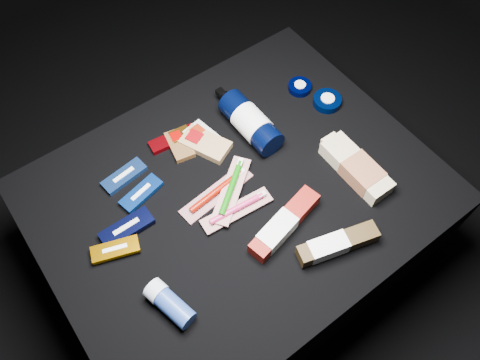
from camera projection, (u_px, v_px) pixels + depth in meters
ground at (238, 251)px, 1.53m from camera, size 3.00×3.00×0.00m
cloth_table at (238, 224)px, 1.36m from camera, size 0.98×0.78×0.40m
luna_bar_0 at (124, 176)px, 1.20m from camera, size 0.12×0.06×0.02m
luna_bar_1 at (141, 193)px, 1.17m from camera, size 0.12×0.07×0.02m
luna_bar_2 at (127, 228)px, 1.12m from camera, size 0.13×0.05×0.02m
luna_bar_3 at (115, 249)px, 1.09m from camera, size 0.12×0.08×0.01m
clif_bar_0 at (179, 144)px, 1.25m from camera, size 0.07×0.11×0.02m
clif_bar_1 at (204, 138)px, 1.26m from camera, size 0.08×0.12×0.02m
clif_bar_2 at (204, 143)px, 1.25m from camera, size 0.12×0.15×0.02m
power_bar at (176, 138)px, 1.26m from camera, size 0.13×0.06×0.02m
lotion_bottle at (251, 122)px, 1.25m from camera, size 0.08×0.25×0.08m
cream_tin_upper at (300, 87)px, 1.35m from camera, size 0.07×0.07×0.02m
cream_tin_lower at (327, 101)px, 1.32m from camera, size 0.08×0.08×0.02m
bodywash_bottle at (357, 169)px, 1.19m from camera, size 0.08×0.22×0.04m
deodorant_stick at (169, 303)px, 1.01m from camera, size 0.07×0.13×0.05m
toothbrush_pack_0 at (217, 192)px, 1.17m from camera, size 0.21×0.07×0.02m
toothbrush_pack_1 at (238, 209)px, 1.14m from camera, size 0.19×0.06×0.02m
toothbrush_pack_2 at (232, 188)px, 1.16m from camera, size 0.19×0.16×0.02m
toothpaste_carton_red at (282, 226)px, 1.11m from camera, size 0.22×0.09×0.04m
toothpaste_carton_green at (334, 245)px, 1.08m from camera, size 0.20×0.10×0.04m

